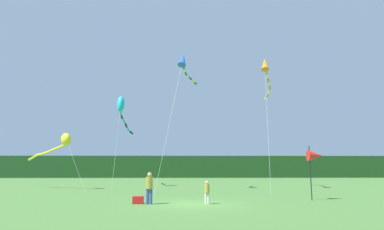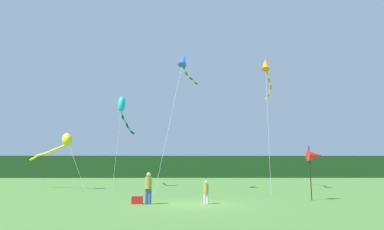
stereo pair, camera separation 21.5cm
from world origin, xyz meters
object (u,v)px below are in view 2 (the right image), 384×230
cooler_box (137,200)px  kite_yellow (63,142)px  person_child (206,191)px  kite_orange (267,71)px  kite_blue (184,63)px  kite_cyan (123,108)px  banner_flag_pole (315,156)px  person_adult (148,186)px

cooler_box → kite_yellow: (-8.82, 11.68, 4.08)m
person_child → kite_orange: size_ratio=0.10×
kite_blue → kite_cyan: bearing=143.3°
person_child → kite_blue: kite_blue is taller
kite_cyan → kite_blue: bearing=-36.7°
cooler_box → kite_cyan: kite_cyan is taller
cooler_box → kite_yellow: 15.20m
cooler_box → kite_orange: 18.60m
kite_orange → kite_yellow: bearing=178.3°
kite_cyan → kite_yellow: bearing=-142.3°
banner_flag_pole → kite_blue: size_ratio=0.27×
person_adult → cooler_box: bearing=162.1°
cooler_box → kite_cyan: (-4.14, 15.29, 8.00)m
kite_yellow → kite_orange: size_ratio=0.60×
banner_flag_pole → kite_blue: 14.91m
person_child → banner_flag_pole: (6.92, 1.93, 2.00)m
banner_flag_pole → kite_blue: bearing=134.0°
kite_cyan → person_adult: bearing=-72.9°
person_adult → kite_orange: bearing=49.6°
person_child → kite_cyan: bearing=117.3°
banner_flag_pole → kite_cyan: bearing=137.8°
person_adult → person_child: bearing=1.0°
cooler_box → kite_yellow: bearing=127.1°
kite_yellow → kite_orange: kite_orange is taller
banner_flag_pole → person_adult: bearing=-168.9°
person_adult → kite_blue: size_ratio=0.14×
person_child → kite_orange: (6.44, 11.27, 10.32)m
kite_yellow → kite_cyan: 7.10m
kite_cyan → kite_blue: kite_blue is taller
kite_blue → person_adult: bearing=-99.6°
person_child → kite_yellow: kite_yellow is taller
cooler_box → person_child: bearing=-2.2°
person_adult → kite_orange: (9.63, 11.33, 10.06)m
cooler_box → kite_orange: kite_orange is taller
kite_orange → person_child: bearing=-119.7°
person_adult → kite_orange: size_ratio=0.14×
banner_flag_pole → kite_orange: 12.52m
banner_flag_pole → kite_orange: kite_orange is taller
person_child → kite_blue: bearing=97.5°
kite_cyan → person_child: bearing=-62.7°
person_adult → banner_flag_pole: (10.12, 1.99, 1.74)m
banner_flag_pole → cooler_box: bearing=-170.5°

